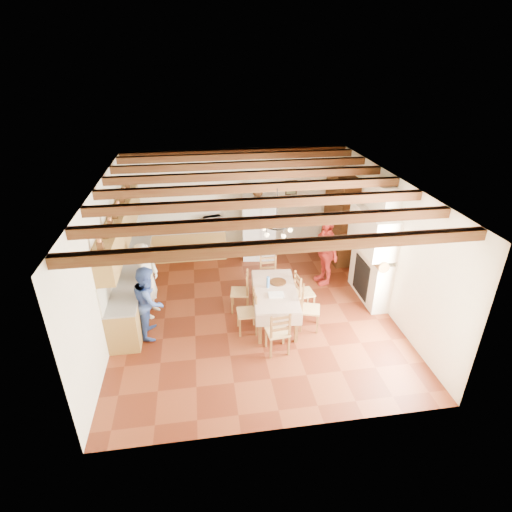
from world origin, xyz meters
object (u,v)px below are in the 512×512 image
(person_man, at_px, (148,280))
(microwave, at_px, (213,222))
(hutch, at_px, (340,218))
(chair_end_near, at_px, (278,331))
(chair_right_far, at_px, (304,292))
(refrigerator, at_px, (259,227))
(chair_right_near, at_px, (310,308))
(person_woman_blue, at_px, (149,301))
(dining_table, at_px, (275,293))
(person_woman_red, at_px, (325,251))
(chair_left_far, at_px, (240,291))
(chair_left_near, at_px, (247,312))
(chair_end_far, at_px, (269,277))

(person_man, bearing_deg, microwave, -12.32)
(hutch, distance_m, person_man, 5.44)
(chair_end_near, bearing_deg, chair_right_far, -129.60)
(refrigerator, relative_size, chair_right_near, 1.89)
(chair_right_near, bearing_deg, person_man, 90.78)
(chair_right_far, bearing_deg, person_man, 77.72)
(chair_right_far, relative_size, microwave, 1.88)
(chair_end_near, bearing_deg, person_woman_blue, -27.17)
(refrigerator, relative_size, dining_table, 0.99)
(person_woman_red, bearing_deg, person_woman_blue, -80.81)
(microwave, bearing_deg, person_woman_red, -48.66)
(chair_left_far, relative_size, person_man, 0.55)
(chair_right_near, bearing_deg, person_woman_red, -7.83)
(person_woman_red, bearing_deg, chair_end_near, -45.10)
(hutch, height_order, person_woman_blue, hutch)
(microwave, bearing_deg, chair_right_far, -72.09)
(hutch, xyz_separation_m, person_woman_red, (-0.79, -1.26, -0.34))
(chair_right_near, height_order, microwave, microwave)
(dining_table, height_order, chair_left_far, chair_left_far)
(chair_left_near, bearing_deg, chair_end_near, 34.56)
(person_woman_red, bearing_deg, chair_end_far, -86.19)
(hutch, distance_m, person_woman_blue, 5.69)
(person_man, bearing_deg, person_woman_red, -61.68)
(refrigerator, bearing_deg, chair_end_far, -85.26)
(chair_left_near, bearing_deg, refrigerator, 166.86)
(chair_right_near, relative_size, person_man, 0.55)
(refrigerator, xyz_separation_m, chair_end_near, (-0.29, -4.17, -0.43))
(hutch, height_order, person_man, hutch)
(refrigerator, height_order, person_woman_blue, refrigerator)
(chair_left_near, distance_m, microwave, 3.72)
(chair_right_far, bearing_deg, chair_right_near, 170.04)
(chair_left_near, xyz_separation_m, chair_right_near, (1.33, -0.08, 0.00))
(dining_table, bearing_deg, chair_end_near, -97.79)
(chair_left_near, height_order, chair_right_far, same)
(microwave, bearing_deg, chair_end_far, -75.80)
(refrigerator, bearing_deg, chair_right_near, -74.35)
(person_man, xyz_separation_m, microwave, (1.56, 2.70, 0.17))
(hutch, relative_size, person_woman_red, 1.39)
(refrigerator, bearing_deg, person_man, -131.51)
(chair_right_far, bearing_deg, microwave, 24.91)
(chair_right_near, relative_size, chair_end_far, 1.00)
(dining_table, relative_size, person_woman_red, 1.05)
(dining_table, bearing_deg, hutch, 48.95)
(chair_right_far, xyz_separation_m, chair_end_near, (-0.87, -1.30, 0.00))
(person_man, distance_m, microwave, 3.13)
(chair_right_near, bearing_deg, chair_end_far, 41.05)
(person_man, bearing_deg, chair_end_far, -63.76)
(person_woman_red, bearing_deg, chair_left_far, -78.33)
(chair_left_near, relative_size, person_woman_red, 0.55)
(person_woman_red, bearing_deg, chair_left_near, -62.22)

